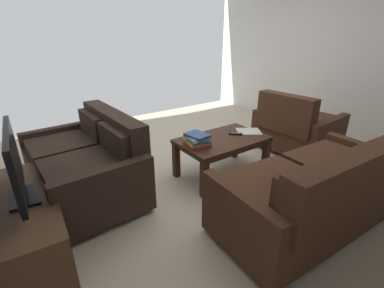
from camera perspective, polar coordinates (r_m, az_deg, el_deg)
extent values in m
cube|color=beige|center=(3.52, 4.70, -4.61)|extent=(4.88, 5.24, 0.01)
cube|color=white|center=(5.07, 28.16, 17.54)|extent=(0.12, 5.24, 2.73)
cylinder|color=black|center=(3.38, 24.96, -7.45)|extent=(0.05, 0.05, 0.06)
cylinder|color=black|center=(2.50, 6.41, -16.62)|extent=(0.05, 0.05, 0.06)
cylinder|color=black|center=(3.14, 35.24, -12.16)|extent=(0.05, 0.05, 0.06)
cylinder|color=black|center=(2.17, 18.68, -25.66)|extent=(0.05, 0.05, 0.06)
cube|color=#472B1C|center=(2.61, 23.38, -10.70)|extent=(1.55, 0.89, 0.38)
cube|color=#472B1C|center=(2.80, 28.35, -3.68)|extent=(0.74, 0.74, 0.10)
cube|color=#472B1C|center=(2.23, 18.18, -8.63)|extent=(0.74, 0.74, 0.10)
cube|color=#472B1C|center=(2.30, 31.56, -6.48)|extent=(1.52, 0.27, 0.45)
cube|color=#472B1C|center=(2.66, 33.34, -3.15)|extent=(0.69, 0.16, 0.32)
cube|color=#472B1C|center=(2.05, 23.86, -8.46)|extent=(0.69, 0.16, 0.32)
cube|color=#472B1C|center=(3.22, 32.02, -4.55)|extent=(0.15, 0.80, 0.54)
cube|color=#472B1C|center=(2.05, 9.83, -16.58)|extent=(0.15, 0.80, 0.54)
cylinder|color=black|center=(3.53, -29.90, -7.16)|extent=(0.05, 0.05, 0.06)
cylinder|color=black|center=(2.62, -25.62, -17.01)|extent=(0.05, 0.05, 0.06)
cylinder|color=black|center=(3.66, -18.51, -4.08)|extent=(0.05, 0.05, 0.06)
cylinder|color=black|center=(2.79, -10.48, -12.14)|extent=(0.05, 0.05, 0.06)
cube|color=#33231C|center=(3.01, -22.00, -5.94)|extent=(0.93, 1.27, 0.38)
cube|color=#33231C|center=(3.18, -24.64, -0.02)|extent=(0.79, 0.61, 0.10)
cube|color=#33231C|center=(2.63, -21.15, -4.12)|extent=(0.79, 0.61, 0.10)
cube|color=#33231C|center=(2.96, -16.22, 2.29)|extent=(0.24, 1.24, 0.46)
cube|color=#33231C|center=(3.20, -20.18, 3.32)|extent=(0.15, 0.56, 0.32)
cube|color=#33231C|center=(2.66, -15.80, -0.05)|extent=(0.15, 0.56, 0.32)
cube|color=#33231C|center=(3.57, -25.38, -0.69)|extent=(0.87, 0.14, 0.54)
cube|color=#33231C|center=(2.41, -17.40, -10.73)|extent=(0.87, 0.14, 0.54)
cube|color=#3D2316|center=(3.13, 6.46, 0.87)|extent=(1.03, 0.63, 0.04)
cube|color=#3D2316|center=(3.15, 6.42, 0.11)|extent=(0.94, 0.57, 0.05)
cube|color=#3D2316|center=(3.70, 8.99, 0.35)|extent=(0.07, 0.07, 0.43)
cube|color=#3D2316|center=(3.17, -3.36, -3.39)|extent=(0.07, 0.07, 0.43)
cube|color=#3D2316|center=(3.37, 15.33, -2.53)|extent=(0.07, 0.07, 0.43)
cube|color=#3D2316|center=(2.78, 2.63, -7.42)|extent=(0.07, 0.07, 0.43)
cylinder|color=brown|center=(3.71, 35.11, -2.75)|extent=(0.04, 0.04, 0.54)
cylinder|color=brown|center=(3.32, 32.34, -4.78)|extent=(0.04, 0.04, 0.54)
cube|color=#4C331E|center=(2.53, -30.78, -14.03)|extent=(0.47, 1.30, 0.46)
cube|color=black|center=(2.54, -33.34, -14.52)|extent=(0.07, 1.09, 0.27)
cube|color=black|center=(2.56, -31.28, -13.67)|extent=(0.21, 0.25, 0.06)
cube|color=black|center=(2.41, -31.92, -9.42)|extent=(0.21, 0.33, 0.02)
cube|color=black|center=(2.39, -32.12, -8.60)|extent=(0.04, 0.06, 0.06)
cube|color=black|center=(2.29, -33.42, -3.16)|extent=(0.07, 0.82, 0.47)
cube|color=navy|center=(2.29, -33.91, -3.27)|extent=(0.04, 0.79, 0.44)
cylinder|color=black|center=(4.46, 26.83, -0.53)|extent=(0.05, 0.05, 0.06)
cylinder|color=black|center=(4.71, 20.07, 1.78)|extent=(0.05, 0.05, 0.06)
cylinder|color=black|center=(3.82, 22.01, -3.42)|extent=(0.05, 0.05, 0.06)
cylinder|color=black|center=(4.11, 14.54, -0.57)|extent=(0.05, 0.05, 0.06)
cube|color=#472B1C|center=(4.19, 21.33, 2.05)|extent=(0.93, 0.85, 0.35)
cube|color=#472B1C|center=(4.13, 21.92, 5.05)|extent=(0.82, 0.78, 0.10)
cube|color=#472B1C|center=(3.76, 19.21, 6.12)|extent=(0.24, 0.80, 0.49)
cube|color=#472B1C|center=(3.85, 20.09, 6.38)|extent=(0.17, 0.71, 0.35)
cube|color=#472B1C|center=(3.99, 26.89, 1.17)|extent=(0.88, 0.16, 0.51)
cube|color=#472B1C|center=(4.38, 16.51, 4.54)|extent=(0.88, 0.16, 0.51)
cube|color=#C63833|center=(2.91, 1.13, 0.02)|extent=(0.23, 0.25, 0.03)
cube|color=#E0CC4C|center=(2.90, 1.01, 0.52)|extent=(0.25, 0.26, 0.03)
cube|color=#385693|center=(2.89, 1.24, 1.01)|extent=(0.27, 0.31, 0.02)
cube|color=silver|center=(2.87, 0.94, 1.43)|extent=(0.20, 0.23, 0.03)
cube|color=#385693|center=(2.86, 1.15, 1.89)|extent=(0.22, 0.27, 0.03)
cube|color=black|center=(3.25, 9.21, 2.13)|extent=(0.14, 0.15, 0.02)
cube|color=#59595B|center=(3.25, 9.23, 2.31)|extent=(0.10, 0.10, 0.00)
cube|color=silver|center=(3.38, 11.89, 2.65)|extent=(0.37, 0.36, 0.01)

